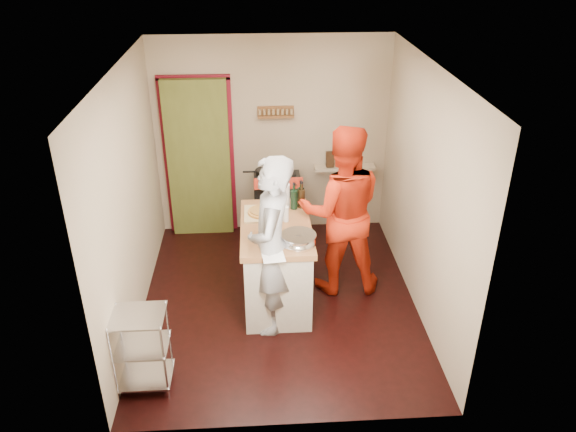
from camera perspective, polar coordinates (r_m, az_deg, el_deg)
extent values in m
plane|color=black|center=(6.37, -0.88, -8.58)|extent=(3.50, 3.50, 0.00)
cube|color=tan|center=(7.31, -1.63, 7.97)|extent=(3.00, 0.04, 2.60)
cube|color=#565B23|center=(7.48, -8.96, 6.05)|extent=(0.80, 0.40, 2.10)
cube|color=maroon|center=(7.47, -12.22, 5.71)|extent=(0.06, 0.06, 2.10)
cube|color=maroon|center=(7.39, -5.74, 5.97)|extent=(0.06, 0.06, 2.10)
cube|color=maroon|center=(7.10, -9.63, 13.73)|extent=(0.90, 0.06, 0.06)
cube|color=brown|center=(7.17, -1.25, 10.10)|extent=(0.46, 0.09, 0.03)
cube|color=brown|center=(7.19, -1.27, 10.65)|extent=(0.46, 0.02, 0.12)
cube|color=olive|center=(7.15, -1.25, 10.52)|extent=(0.42, 0.04, 0.07)
cube|color=tan|center=(7.46, 5.78, 4.94)|extent=(0.80, 0.18, 0.04)
cube|color=black|center=(7.38, 4.28, 5.77)|extent=(0.10, 0.14, 0.22)
cube|color=tan|center=(5.84, -15.86, 1.51)|extent=(0.04, 3.50, 2.60)
cube|color=tan|center=(5.95, 13.62, 2.33)|extent=(0.04, 3.50, 2.60)
cube|color=white|center=(5.26, -1.10, 14.94)|extent=(3.00, 3.50, 0.02)
cube|color=black|center=(7.38, -1.06, 0.55)|extent=(0.60, 0.55, 0.80)
cube|color=black|center=(7.20, -1.09, 3.59)|extent=(0.60, 0.55, 0.06)
cube|color=maroon|center=(6.90, -0.99, 3.32)|extent=(0.60, 0.15, 0.17)
cylinder|color=black|center=(7.28, -2.33, 4.52)|extent=(0.26, 0.26, 0.05)
cylinder|color=silver|center=(5.21, -17.39, -14.29)|extent=(0.02, 0.02, 0.80)
cylinder|color=silver|center=(5.12, -12.45, -14.40)|extent=(0.02, 0.02, 0.80)
cylinder|color=silver|center=(5.47, -16.60, -11.78)|extent=(0.02, 0.02, 0.80)
cylinder|color=silver|center=(5.39, -11.95, -11.83)|extent=(0.02, 0.02, 0.80)
cube|color=silver|center=(5.49, -14.23, -15.43)|extent=(0.48, 0.40, 0.02)
cube|color=silver|center=(5.26, -14.67, -12.64)|extent=(0.48, 0.40, 0.02)
cube|color=silver|center=(5.05, -15.12, -9.78)|extent=(0.48, 0.40, 0.02)
cube|color=#BFB5A2|center=(6.15, -1.19, -5.08)|extent=(0.68, 1.19, 0.89)
cube|color=#955D38|center=(5.91, -1.23, -1.22)|extent=(0.74, 1.26, 0.06)
cube|color=tan|center=(6.10, -2.59, 0.22)|extent=(0.40, 0.40, 0.02)
cylinder|color=#C7883E|center=(6.09, -2.60, 0.43)|extent=(0.32, 0.32, 0.02)
ellipsoid|color=silver|center=(5.53, 1.08, -2.39)|extent=(0.35, 0.35, 0.11)
cylinder|color=white|center=(6.20, -0.38, 2.04)|extent=(0.12, 0.12, 0.28)
cylinder|color=silver|center=(5.93, -0.22, 0.21)|extent=(0.06, 0.06, 0.17)
cube|color=white|center=(5.39, -1.56, -3.92)|extent=(0.24, 0.32, 0.00)
cylinder|color=black|center=(6.22, 1.31, 2.28)|extent=(0.08, 0.08, 0.31)
cylinder|color=black|center=(6.19, 1.39, 2.17)|extent=(0.08, 0.08, 0.31)
cylinder|color=black|center=(6.17, 0.61, 2.05)|extent=(0.08, 0.08, 0.31)
imported|color=silver|center=(5.52, -1.73, -3.14)|extent=(0.54, 0.74, 1.89)
imported|color=#B8230C|center=(6.15, 5.42, 0.52)|extent=(0.96, 0.75, 1.95)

